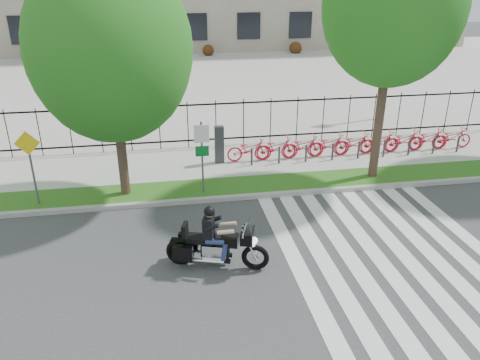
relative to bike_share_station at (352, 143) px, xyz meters
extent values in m
plane|color=#38383A|center=(-6.60, -7.20, -0.62)|extent=(120.00, 120.00, 0.00)
cube|color=#98968F|center=(-6.60, -3.10, -0.55)|extent=(60.00, 0.20, 0.15)
cube|color=#205615|center=(-6.60, -2.25, -0.55)|extent=(60.00, 1.50, 0.15)
cube|color=#9E9C94|center=(-6.60, 0.25, -0.55)|extent=(60.00, 3.50, 0.15)
cube|color=#9E9C94|center=(-6.60, 17.80, -0.57)|extent=(80.00, 34.00, 0.10)
cylinder|color=black|center=(3.40, 4.80, 1.38)|extent=(0.14, 0.14, 4.00)
cylinder|color=black|center=(3.40, 4.80, 3.28)|extent=(0.06, 0.70, 0.70)
sphere|color=white|center=(3.05, 4.80, 3.38)|extent=(0.36, 0.36, 0.36)
sphere|color=white|center=(3.75, 4.80, 3.38)|extent=(0.36, 0.36, 0.36)
cylinder|color=#3A291F|center=(-9.05, -2.25, 1.18)|extent=(0.32, 0.32, 3.31)
ellipsoid|color=#1B6216|center=(-9.05, -2.25, 4.33)|extent=(4.99, 4.99, 5.73)
cylinder|color=#3A291F|center=(-0.09, -2.25, 1.82)|extent=(0.32, 0.32, 4.58)
ellipsoid|color=#1B6216|center=(-0.09, -2.25, 5.48)|extent=(4.58, 4.58, 5.27)
cube|color=#2D2D33|center=(-5.52, 0.00, 0.28)|extent=(0.35, 0.25, 1.50)
imported|color=red|center=(-4.32, 0.00, 0.00)|extent=(1.79, 0.63, 0.94)
cylinder|color=#2D2D33|center=(-4.32, -0.50, -0.12)|extent=(0.08, 0.08, 0.70)
imported|color=red|center=(-3.22, 0.00, 0.00)|extent=(1.79, 0.63, 0.94)
cylinder|color=#2D2D33|center=(-3.22, -0.50, -0.12)|extent=(0.08, 0.08, 0.70)
imported|color=red|center=(-2.12, 0.00, 0.00)|extent=(1.79, 0.63, 0.94)
cylinder|color=#2D2D33|center=(-2.12, -0.50, -0.12)|extent=(0.08, 0.08, 0.70)
imported|color=red|center=(-1.02, 0.00, 0.00)|extent=(1.79, 0.63, 0.94)
cylinder|color=#2D2D33|center=(-1.02, -0.50, -0.12)|extent=(0.08, 0.08, 0.70)
imported|color=red|center=(0.08, 0.00, 0.00)|extent=(1.79, 0.63, 0.94)
cylinder|color=#2D2D33|center=(0.08, -0.50, -0.12)|extent=(0.08, 0.08, 0.70)
imported|color=red|center=(1.18, 0.00, 0.00)|extent=(1.79, 0.63, 0.94)
cylinder|color=#2D2D33|center=(1.18, -0.50, -0.12)|extent=(0.08, 0.08, 0.70)
imported|color=red|center=(2.28, 0.00, 0.00)|extent=(1.79, 0.63, 0.94)
cylinder|color=#2D2D33|center=(2.28, -0.50, -0.12)|extent=(0.08, 0.08, 0.70)
imported|color=red|center=(3.38, 0.00, 0.00)|extent=(1.79, 0.63, 0.94)
cylinder|color=#2D2D33|center=(3.38, -0.50, -0.12)|extent=(0.08, 0.08, 0.70)
imported|color=red|center=(4.48, 0.00, 0.00)|extent=(1.79, 0.63, 0.94)
cylinder|color=#2D2D33|center=(4.48, -0.50, -0.12)|extent=(0.08, 0.08, 0.70)
cylinder|color=#59595B|center=(-6.43, -2.60, 0.78)|extent=(0.07, 0.07, 2.50)
cube|color=white|center=(-6.43, -2.64, 1.63)|extent=(0.50, 0.03, 0.60)
cube|color=#0C6626|center=(-6.43, -2.64, 1.03)|extent=(0.45, 0.03, 0.35)
cylinder|color=#59595B|center=(-11.82, -2.60, 0.73)|extent=(0.07, 0.07, 2.40)
cube|color=yellow|center=(-11.82, -2.64, 1.63)|extent=(0.78, 0.03, 0.78)
torus|color=black|center=(-5.54, -7.20, -0.27)|extent=(0.73, 0.35, 0.72)
torus|color=black|center=(-7.43, -6.61, -0.27)|extent=(0.77, 0.38, 0.76)
cube|color=black|center=(-5.74, -7.14, 0.37)|extent=(0.47, 0.64, 0.31)
cube|color=#26262B|center=(-5.67, -7.16, 0.61)|extent=(0.31, 0.54, 0.32)
cube|color=silver|center=(-6.54, -6.89, -0.15)|extent=(0.70, 0.53, 0.42)
cube|color=black|center=(-6.24, -6.98, 0.19)|extent=(0.65, 0.51, 0.27)
cube|color=black|center=(-6.88, -6.78, 0.17)|extent=(0.81, 0.58, 0.15)
cube|color=black|center=(-7.28, -6.65, 0.40)|extent=(0.21, 0.37, 0.35)
cube|color=black|center=(-7.38, -6.95, -0.10)|extent=(0.55, 0.32, 0.42)
cube|color=black|center=(-7.19, -6.35, -0.10)|extent=(0.55, 0.32, 0.42)
cube|color=black|center=(-6.68, -6.84, 0.54)|extent=(0.36, 0.47, 0.54)
sphere|color=tan|center=(-6.65, -6.85, 0.94)|extent=(0.24, 0.24, 0.24)
sphere|color=black|center=(-6.65, -6.85, 0.98)|extent=(0.28, 0.28, 0.28)
camera|label=1|loc=(-7.65, -17.17, 6.43)|focal=35.00mm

